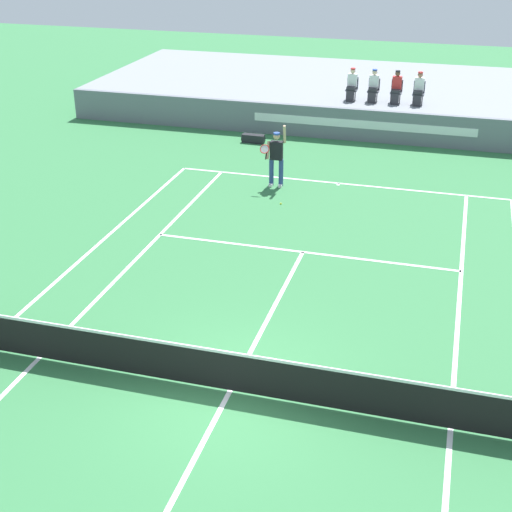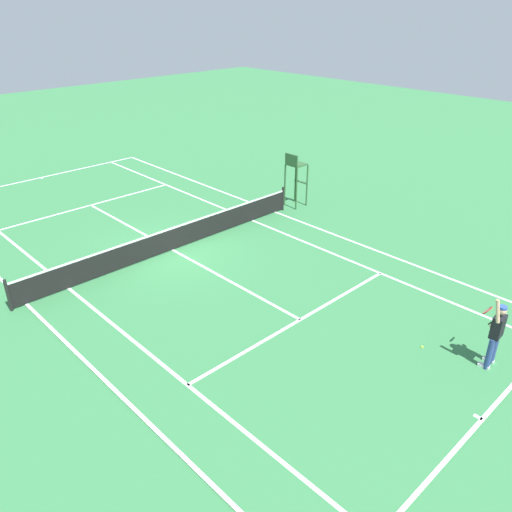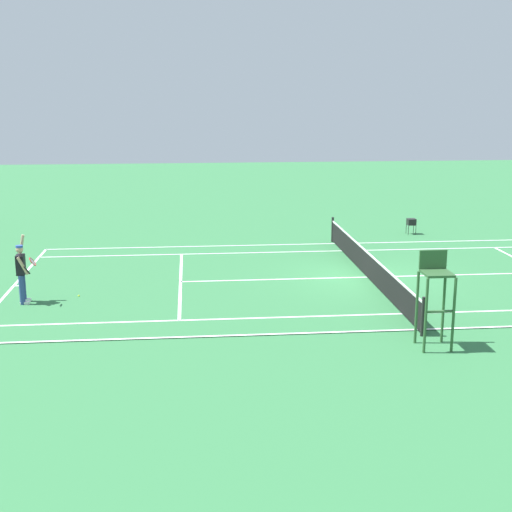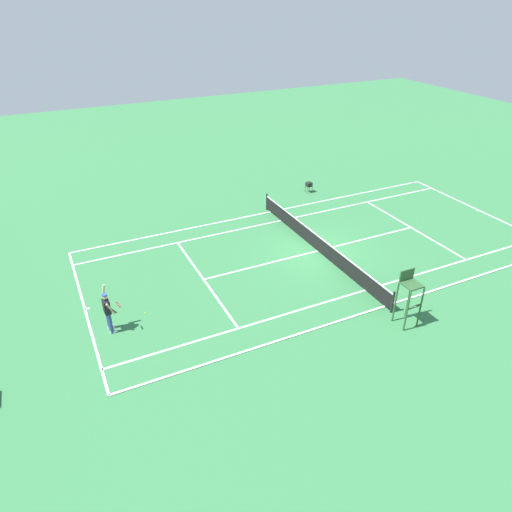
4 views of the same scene
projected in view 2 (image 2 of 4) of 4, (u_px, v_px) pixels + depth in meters
ground_plane at (173, 251)px, 19.16m from camera, size 80.00×80.00×0.00m
court at (173, 250)px, 19.16m from camera, size 11.08×23.88×0.03m
net at (172, 238)px, 18.93m from camera, size 11.98×0.10×1.07m
tennis_player at (495, 334)px, 12.75m from camera, size 0.76×0.66×2.08m
tennis_ball at (422, 347)px, 13.84m from camera, size 0.07×0.07×0.07m
umpire_chair at (295, 173)px, 22.59m from camera, size 0.77×0.77×2.44m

